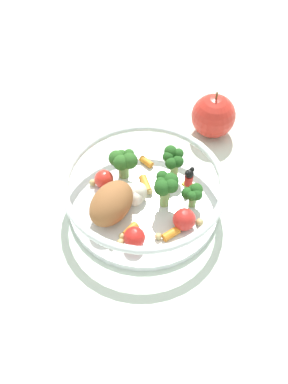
# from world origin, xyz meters

# --- Properties ---
(ground_plane) EXTENTS (2.40, 2.40, 0.00)m
(ground_plane) POSITION_xyz_m (0.00, 0.00, 0.00)
(ground_plane) COLOR silver
(food_container) EXTENTS (0.24, 0.24, 0.07)m
(food_container) POSITION_xyz_m (-0.01, -0.00, 0.03)
(food_container) COLOR white
(food_container) RESTS_ON ground_plane
(loose_apple) EXTENTS (0.08, 0.08, 0.09)m
(loose_apple) POSITION_xyz_m (-0.01, 0.20, 0.04)
(loose_apple) COLOR red
(loose_apple) RESTS_ON ground_plane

